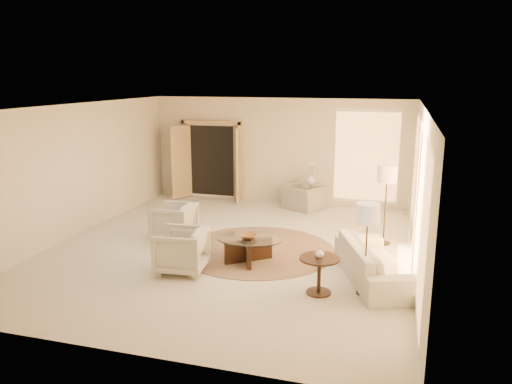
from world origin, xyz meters
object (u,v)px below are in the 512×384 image
(side_vase, at_px, (311,179))
(floor_lamp_far, at_px, (368,218))
(accent_chair, at_px, (302,193))
(bowl, at_px, (248,236))
(sofa, at_px, (375,262))
(coffee_table, at_px, (248,247))
(floor_lamp_near, at_px, (387,177))
(side_table, at_px, (311,194))
(end_vase, at_px, (320,253))
(armchair_left, at_px, (174,220))
(end_table, at_px, (319,269))
(armchair_right, at_px, (181,248))

(side_vase, bearing_deg, floor_lamp_far, -70.33)
(accent_chair, distance_m, bowl, 3.98)
(sofa, distance_m, coffee_table, 2.30)
(accent_chair, relative_size, floor_lamp_near, 0.59)
(floor_lamp_far, height_order, side_vase, floor_lamp_far)
(accent_chair, distance_m, side_table, 0.22)
(coffee_table, bearing_deg, side_table, 83.54)
(floor_lamp_near, bearing_deg, bowl, -143.62)
(end_vase, bearing_deg, sofa, 44.15)
(bowl, distance_m, end_vase, 1.80)
(floor_lamp_near, distance_m, bowl, 3.07)
(accent_chair, xyz_separation_m, floor_lamp_far, (1.93, -4.80, 0.83))
(side_table, relative_size, floor_lamp_far, 0.46)
(coffee_table, relative_size, end_vase, 9.98)
(floor_lamp_near, relative_size, side_vase, 6.41)
(coffee_table, relative_size, floor_lamp_far, 1.04)
(armchair_left, height_order, end_table, armchair_left)
(side_vase, bearing_deg, side_table, -104.04)
(sofa, height_order, end_table, sofa)
(end_vase, bearing_deg, end_table, -90.00)
(coffee_table, bearing_deg, floor_lamp_near, 36.38)
(accent_chair, bearing_deg, side_table, -151.82)
(end_table, bearing_deg, floor_lamp_far, 14.87)
(coffee_table, distance_m, side_table, 4.00)
(armchair_right, xyz_separation_m, side_vase, (1.45, 4.74, 0.37))
(sofa, xyz_separation_m, armchair_right, (-3.29, -0.55, 0.10))
(floor_lamp_far, bearing_deg, end_vase, -165.13)
(armchair_right, relative_size, side_table, 1.26)
(floor_lamp_far, bearing_deg, coffee_table, 159.01)
(floor_lamp_near, xyz_separation_m, side_vase, (-1.91, 2.23, -0.60))
(side_table, distance_m, floor_lamp_near, 3.10)
(accent_chair, relative_size, end_table, 1.53)
(armchair_right, xyz_separation_m, floor_lamp_near, (3.36, 2.51, 0.97))
(armchair_left, height_order, bowl, armchair_left)
(sofa, xyz_separation_m, end_table, (-0.82, -0.79, 0.09))
(end_vase, height_order, side_vase, side_vase)
(side_vase, bearing_deg, sofa, -66.30)
(armchair_right, relative_size, side_vase, 3.31)
(armchair_left, distance_m, floor_lamp_near, 4.47)
(sofa, distance_m, accent_chair, 4.67)
(bowl, bearing_deg, end_table, -34.55)
(sofa, height_order, side_vase, side_vase)
(bowl, height_order, side_vase, side_vase)
(side_table, bearing_deg, sofa, -66.30)
(floor_lamp_near, height_order, end_vase, floor_lamp_near)
(armchair_right, relative_size, accent_chair, 0.87)
(armchair_right, distance_m, end_table, 2.48)
(end_table, height_order, end_vase, end_vase)
(armchair_left, xyz_separation_m, floor_lamp_far, (4.07, -1.68, 0.84))
(sofa, distance_m, floor_lamp_far, 1.12)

